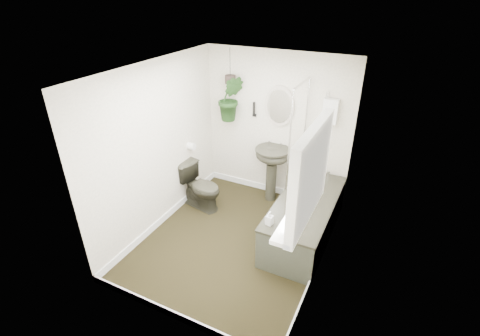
% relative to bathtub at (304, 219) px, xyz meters
% --- Properties ---
extents(floor, '(2.30, 2.80, 0.02)m').
position_rel_bathtub_xyz_m(floor, '(-0.80, -0.50, -0.30)').
color(floor, black).
rests_on(floor, ground).
extents(ceiling, '(2.30, 2.80, 0.02)m').
position_rel_bathtub_xyz_m(ceiling, '(-0.80, -0.50, 2.02)').
color(ceiling, white).
rests_on(ceiling, ground).
extents(wall_back, '(2.30, 0.02, 2.30)m').
position_rel_bathtub_xyz_m(wall_back, '(-0.80, 0.91, 0.86)').
color(wall_back, '#F1E5CD').
rests_on(wall_back, ground).
extents(wall_front, '(2.30, 0.02, 2.30)m').
position_rel_bathtub_xyz_m(wall_front, '(-0.80, -1.91, 0.86)').
color(wall_front, '#F1E5CD').
rests_on(wall_front, ground).
extents(wall_left, '(0.02, 2.80, 2.30)m').
position_rel_bathtub_xyz_m(wall_left, '(-1.96, -0.50, 0.86)').
color(wall_left, '#F1E5CD').
rests_on(wall_left, ground).
extents(wall_right, '(0.02, 2.80, 2.30)m').
position_rel_bathtub_xyz_m(wall_right, '(0.36, -0.50, 0.86)').
color(wall_right, '#F1E5CD').
rests_on(wall_right, ground).
extents(skirting, '(2.30, 2.80, 0.10)m').
position_rel_bathtub_xyz_m(skirting, '(-0.80, -0.50, -0.24)').
color(skirting, white).
rests_on(skirting, floor).
extents(bathtub, '(0.72, 1.72, 0.58)m').
position_rel_bathtub_xyz_m(bathtub, '(0.00, 0.00, 0.00)').
color(bathtub, '#2C2B21').
rests_on(bathtub, floor).
extents(bath_screen, '(0.04, 0.72, 1.40)m').
position_rel_bathtub_xyz_m(bath_screen, '(-0.33, 0.49, 0.99)').
color(bath_screen, silver).
rests_on(bath_screen, bathtub).
extents(shower_box, '(0.20, 0.10, 0.35)m').
position_rel_bathtub_xyz_m(shower_box, '(0.00, 0.84, 1.26)').
color(shower_box, white).
rests_on(shower_box, wall_back).
extents(oval_mirror, '(0.46, 0.03, 0.62)m').
position_rel_bathtub_xyz_m(oval_mirror, '(-0.76, 0.87, 1.21)').
color(oval_mirror, '#BBAF9F').
rests_on(oval_mirror, wall_back).
extents(wall_sconce, '(0.04, 0.04, 0.22)m').
position_rel_bathtub_xyz_m(wall_sconce, '(-1.16, 0.86, 1.11)').
color(wall_sconce, black).
rests_on(wall_sconce, wall_back).
extents(toilet_roll_holder, '(0.11, 0.11, 0.11)m').
position_rel_bathtub_xyz_m(toilet_roll_holder, '(-1.90, 0.20, 0.61)').
color(toilet_roll_holder, white).
rests_on(toilet_roll_holder, wall_left).
extents(window_recess, '(0.08, 1.00, 0.90)m').
position_rel_bathtub_xyz_m(window_recess, '(0.29, -1.20, 1.36)').
color(window_recess, white).
rests_on(window_recess, wall_right).
extents(window_sill, '(0.18, 1.00, 0.04)m').
position_rel_bathtub_xyz_m(window_sill, '(0.22, -1.20, 0.94)').
color(window_sill, white).
rests_on(window_sill, wall_right).
extents(window_blinds, '(0.01, 0.86, 0.76)m').
position_rel_bathtub_xyz_m(window_blinds, '(0.24, -1.20, 1.36)').
color(window_blinds, white).
rests_on(window_blinds, wall_right).
extents(toilet, '(0.75, 0.52, 0.70)m').
position_rel_bathtub_xyz_m(toilet, '(-1.65, 0.01, 0.06)').
color(toilet, '#2C2B21').
rests_on(toilet, floor).
extents(pedestal_sink, '(0.58, 0.52, 0.90)m').
position_rel_bathtub_xyz_m(pedestal_sink, '(-0.76, 0.68, 0.16)').
color(pedestal_sink, '#2C2B21').
rests_on(pedestal_sink, floor).
extents(sill_plant, '(0.30, 0.28, 0.27)m').
position_rel_bathtub_xyz_m(sill_plant, '(0.21, -0.90, 1.09)').
color(sill_plant, black).
rests_on(sill_plant, window_sill).
extents(hanging_plant, '(0.48, 0.44, 0.70)m').
position_rel_bathtub_xyz_m(hanging_plant, '(-1.50, 0.75, 1.26)').
color(hanging_plant, black).
rests_on(hanging_plant, ceiling).
extents(soap_bottle, '(0.09, 0.09, 0.17)m').
position_rel_bathtub_xyz_m(soap_bottle, '(-0.25, -0.68, 0.38)').
color(soap_bottle, '#312A2A').
rests_on(soap_bottle, bathtub).
extents(hanging_pot, '(0.16, 0.16, 0.12)m').
position_rel_bathtub_xyz_m(hanging_pot, '(-1.50, 0.75, 1.55)').
color(hanging_pot, '#352824').
rests_on(hanging_pot, ceiling).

